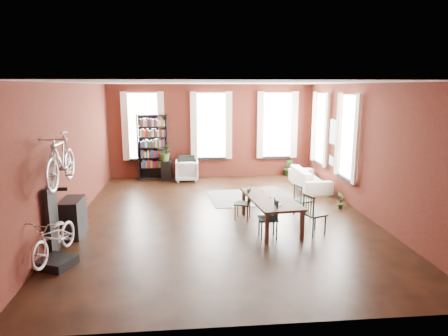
{
  "coord_description": "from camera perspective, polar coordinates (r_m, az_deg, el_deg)",
  "views": [
    {
      "loc": [
        -0.84,
        -9.22,
        3.12
      ],
      "look_at": [
        0.08,
        0.6,
        1.1
      ],
      "focal_mm": 32.0,
      "sensor_mm": 36.0,
      "label": 1
    }
  ],
  "objects": [
    {
      "name": "plant_on_stand",
      "position": [
        13.53,
        -8.37,
        2.01
      ],
      "size": [
        0.7,
        0.74,
        0.47
      ],
      "primitive_type": "imported",
      "rotation": [
        0.0,
        0.0,
        -0.29
      ],
      "color": "#365A24",
      "rests_on": "plant_stand"
    },
    {
      "name": "bookshelf",
      "position": [
        13.72,
        -10.14,
        2.94
      ],
      "size": [
        1.0,
        0.32,
        2.2
      ],
      "primitive_type": "cube",
      "color": "black",
      "rests_on": "ground"
    },
    {
      "name": "console_table",
      "position": [
        9.09,
        -20.77,
        -6.61
      ],
      "size": [
        0.4,
        0.8,
        0.8
      ],
      "primitive_type": "cube",
      "color": "black",
      "rests_on": "ground"
    },
    {
      "name": "white_armchair",
      "position": [
        13.45,
        -5.32,
        -0.21
      ],
      "size": [
        0.74,
        0.7,
        0.77
      ],
      "primitive_type": "imported",
      "rotation": [
        0.0,
        0.0,
        3.14
      ],
      "color": "silver",
      "rests_on": "ground"
    },
    {
      "name": "plant_stand",
      "position": [
        13.62,
        -8.19,
        -0.35
      ],
      "size": [
        0.36,
        0.36,
        0.66
      ],
      "primitive_type": "cube",
      "rotation": [
        0.0,
        0.0,
        -0.1
      ],
      "color": "black",
      "rests_on": "ground"
    },
    {
      "name": "bike_wall_rack",
      "position": [
        8.23,
        -23.34,
        -6.87
      ],
      "size": [
        0.16,
        0.6,
        1.3
      ],
      "primitive_type": "cube",
      "color": "black",
      "rests_on": "ground"
    },
    {
      "name": "dining_chair_d",
      "position": [
        9.96,
        11.18,
        -4.55
      ],
      "size": [
        0.46,
        0.46,
        0.78
      ],
      "primitive_type": "cube",
      "rotation": [
        0.0,
        0.0,
        1.89
      ],
      "color": "#1C3C3E",
      "rests_on": "ground"
    },
    {
      "name": "dining_chair_c",
      "position": [
        8.82,
        12.81,
        -6.41
      ],
      "size": [
        0.52,
        0.52,
        0.88
      ],
      "primitive_type": "cube",
      "rotation": [
        0.0,
        0.0,
        1.94
      ],
      "color": "#202E1B",
      "rests_on": "ground"
    },
    {
      "name": "dining_chair_a",
      "position": [
        8.43,
        6.3,
        -7.18
      ],
      "size": [
        0.4,
        0.4,
        0.84
      ],
      "primitive_type": "cube",
      "rotation": [
        0.0,
        0.0,
        -1.6
      ],
      "color": "#183235",
      "rests_on": "ground"
    },
    {
      "name": "bicycle_floor",
      "position": [
        7.56,
        -23.25,
        -6.55
      ],
      "size": [
        0.64,
        0.85,
        1.47
      ],
      "primitive_type": "imported",
      "rotation": [
        0.0,
        0.0,
        -0.18
      ],
      "color": "beige",
      "rests_on": "bike_trainer"
    },
    {
      "name": "bike_trainer",
      "position": [
        7.8,
        -22.82,
        -12.33
      ],
      "size": [
        0.72,
        0.72,
        0.16
      ],
      "primitive_type": "cube",
      "rotation": [
        0.0,
        0.0,
        -0.4
      ],
      "color": "black",
      "rests_on": "ground"
    },
    {
      "name": "striped_rug",
      "position": [
        11.35,
        0.86,
        -4.35
      ],
      "size": [
        1.28,
        1.89,
        0.01
      ],
      "primitive_type": "cube",
      "rotation": [
        0.0,
        0.0,
        0.1
      ],
      "color": "black",
      "rests_on": "ground"
    },
    {
      "name": "dining_table",
      "position": [
        9.11,
        6.63,
        -6.28
      ],
      "size": [
        1.13,
        2.08,
        0.68
      ],
      "primitive_type": "cube",
      "rotation": [
        0.0,
        0.0,
        0.12
      ],
      "color": "#4E3B2F",
      "rests_on": "ground"
    },
    {
      "name": "room",
      "position": [
        9.95,
        0.98,
        5.9
      ],
      "size": [
        9.0,
        9.04,
        3.22
      ],
      "color": "black",
      "rests_on": "ground"
    },
    {
      "name": "cream_sofa",
      "position": [
        12.71,
        12.14,
        -1.0
      ],
      "size": [
        0.61,
        2.08,
        0.81
      ],
      "primitive_type": "imported",
      "rotation": [
        0.0,
        0.0,
        1.57
      ],
      "color": "beige",
      "rests_on": "ground"
    },
    {
      "name": "plant_by_sofa",
      "position": [
        14.3,
        9.15,
        -0.61
      ],
      "size": [
        0.54,
        0.69,
        0.27
      ],
      "primitive_type": "imported",
      "rotation": [
        0.0,
        0.0,
        -0.38
      ],
      "color": "#244F1F",
      "rests_on": "ground"
    },
    {
      "name": "bicycle_hung",
      "position": [
        7.84,
        -22.47,
        3.45
      ],
      "size": [
        0.47,
        1.0,
        1.66
      ],
      "primitive_type": "imported",
      "color": "#A5A8AD",
      "rests_on": "bike_wall_rack"
    },
    {
      "name": "dining_chair_b",
      "position": [
        9.52,
        2.66,
        -5.07
      ],
      "size": [
        0.46,
        0.46,
        0.79
      ],
      "primitive_type": "cube",
      "rotation": [
        0.0,
        0.0,
        -1.91
      ],
      "color": "black",
      "rests_on": "ground"
    },
    {
      "name": "plant_small",
      "position": [
        10.83,
        16.27,
        -5.19
      ],
      "size": [
        0.5,
        0.48,
        0.16
      ],
      "primitive_type": "imported",
      "rotation": [
        0.0,
        0.0,
        0.86
      ],
      "color": "#2C5D25",
      "rests_on": "ground"
    }
  ]
}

